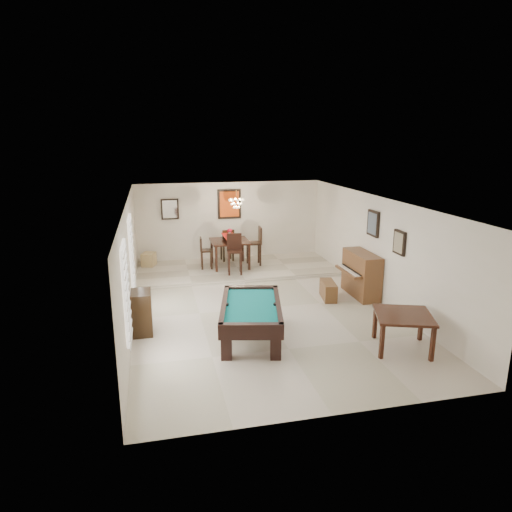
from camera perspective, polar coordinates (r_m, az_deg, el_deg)
name	(u,v)px	position (r m, az deg, el deg)	size (l,w,h in m)	color
ground_plane	(262,308)	(11.10, 0.70, -6.57)	(6.00, 9.00, 0.02)	beige
wall_back	(229,222)	(15.00, -3.35, 4.25)	(6.00, 0.04, 2.60)	silver
wall_front	(337,335)	(6.64, 10.04, -9.70)	(6.00, 0.04, 2.60)	silver
wall_left	(130,264)	(10.42, -15.53, -0.96)	(0.04, 9.00, 2.60)	silver
wall_right	(379,249)	(11.75, 15.09, 0.82)	(0.04, 9.00, 2.60)	silver
ceiling	(262,201)	(10.44, 0.74, 6.90)	(6.00, 9.00, 0.04)	white
dining_step	(237,269)	(14.09, -2.41, -1.61)	(6.00, 2.50, 0.12)	beige
window_left_front	(126,292)	(8.29, -15.92, -4.30)	(0.06, 1.00, 1.70)	white
window_left_rear	(132,253)	(10.98, -15.29, 0.38)	(0.06, 1.00, 1.70)	white
pool_table	(251,322)	(9.37, -0.62, -8.26)	(1.19, 2.19, 0.73)	black
square_table	(402,332)	(9.38, 17.82, -8.98)	(1.04, 1.04, 0.72)	black
upright_piano	(356,275)	(12.03, 12.45, -2.29)	(0.77, 1.37, 1.14)	brown
piano_bench	(328,290)	(11.79, 9.03, -4.26)	(0.31, 0.79, 0.44)	brown
apothecary_chest	(142,313)	(9.88, -14.07, -6.87)	(0.41, 0.61, 0.92)	black
dining_table	(230,252)	(14.03, -3.28, 0.56)	(1.14, 1.14, 0.94)	black
flower_vase	(230,232)	(13.90, -3.31, 2.96)	(0.15, 0.15, 0.26)	#B20F26
dining_chair_south	(235,254)	(13.25, -2.68, 0.21)	(0.43, 0.43, 1.17)	black
dining_chair_north	(227,245)	(14.73, -3.65, 1.42)	(0.38, 0.38, 1.04)	black
dining_chair_west	(206,253)	(13.89, -6.22, 0.38)	(0.36, 0.36, 0.96)	black
dining_chair_east	(254,246)	(14.17, -0.28, 1.26)	(0.44, 0.44, 1.20)	black
corner_bench	(149,259)	(14.54, -13.26, -0.41)	(0.36, 0.45, 0.41)	tan
chandelier	(236,200)	(13.59, -2.47, 7.02)	(0.44, 0.44, 0.60)	#FFE5B2
back_painting	(229,204)	(14.86, -3.36, 6.50)	(0.75, 0.06, 0.95)	#D84C14
back_mirror	(170,209)	(14.68, -10.71, 5.78)	(0.55, 0.06, 0.65)	white
right_picture_upper	(373,223)	(11.86, 14.44, 3.96)	(0.06, 0.55, 0.65)	slate
right_picture_lower	(399,243)	(10.79, 17.50, 1.61)	(0.06, 0.45, 0.55)	gray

